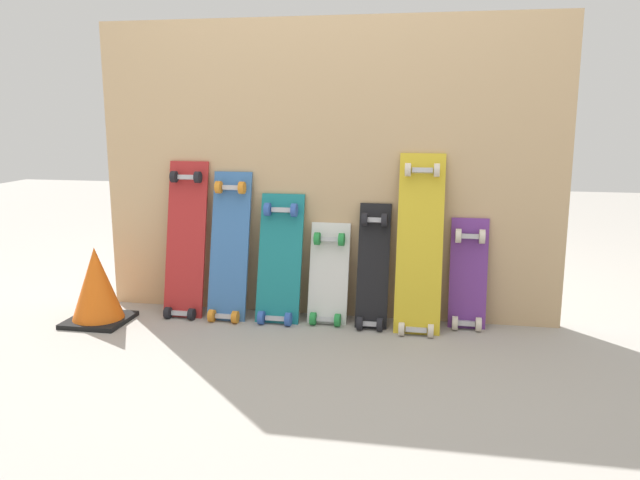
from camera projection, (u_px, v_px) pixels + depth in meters
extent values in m
plane|color=#9E9991|center=(322.00, 317.00, 3.47)|extent=(12.00, 12.00, 0.00)
cube|color=tan|center=(325.00, 171.00, 3.38)|extent=(2.46, 0.04, 1.56)
cube|color=#B22626|center=(186.00, 245.00, 3.48)|extent=(0.22, 0.21, 0.89)
cube|color=#B7B7BF|center=(181.00, 313.00, 3.45)|extent=(0.10, 0.04, 0.03)
cube|color=#B7B7BF|center=(187.00, 177.00, 3.46)|extent=(0.10, 0.04, 0.03)
cylinder|color=black|center=(168.00, 313.00, 3.44)|extent=(0.03, 0.06, 0.06)
cylinder|color=black|center=(192.00, 314.00, 3.42)|extent=(0.03, 0.06, 0.06)
cylinder|color=black|center=(174.00, 177.00, 3.45)|extent=(0.03, 0.06, 0.06)
cylinder|color=black|center=(198.00, 177.00, 3.43)|extent=(0.03, 0.06, 0.06)
cube|color=#386BAD|center=(229.00, 252.00, 3.43)|extent=(0.21, 0.23, 0.84)
cube|color=#B7B7BF|center=(225.00, 316.00, 3.39)|extent=(0.09, 0.04, 0.03)
cube|color=#B7B7BF|center=(231.00, 188.00, 3.42)|extent=(0.09, 0.04, 0.03)
cylinder|color=orange|center=(212.00, 316.00, 3.39)|extent=(0.03, 0.07, 0.07)
cylinder|color=orange|center=(235.00, 317.00, 3.36)|extent=(0.03, 0.07, 0.07)
cylinder|color=orange|center=(219.00, 187.00, 3.42)|extent=(0.03, 0.07, 0.07)
cylinder|color=orange|center=(242.00, 188.00, 3.39)|extent=(0.03, 0.07, 0.07)
cube|color=#197A7F|center=(280.00, 264.00, 3.39)|extent=(0.23, 0.22, 0.73)
cube|color=#B7B7BF|center=(276.00, 318.00, 3.35)|extent=(0.10, 0.04, 0.03)
cube|color=#B7B7BF|center=(282.00, 210.00, 3.39)|extent=(0.10, 0.04, 0.03)
cylinder|color=#3359B2|center=(261.00, 318.00, 3.35)|extent=(0.03, 0.07, 0.07)
cylinder|color=#3359B2|center=(288.00, 319.00, 3.32)|extent=(0.03, 0.07, 0.07)
cylinder|color=#3359B2|center=(268.00, 209.00, 3.39)|extent=(0.03, 0.07, 0.07)
cylinder|color=#3359B2|center=(294.00, 210.00, 3.36)|extent=(0.03, 0.07, 0.07)
cube|color=silver|center=(329.00, 279.00, 3.38)|extent=(0.21, 0.18, 0.58)
cube|color=#B7B7BF|center=(326.00, 319.00, 3.34)|extent=(0.09, 0.04, 0.03)
cube|color=#B7B7BF|center=(330.00, 239.00, 3.37)|extent=(0.09, 0.04, 0.03)
cylinder|color=#268C3F|center=(313.00, 319.00, 3.34)|extent=(0.03, 0.07, 0.07)
cylinder|color=#268C3F|center=(338.00, 320.00, 3.31)|extent=(0.03, 0.07, 0.07)
cylinder|color=#268C3F|center=(317.00, 239.00, 3.37)|extent=(0.03, 0.07, 0.07)
cylinder|color=#268C3F|center=(342.00, 240.00, 3.34)|extent=(0.03, 0.07, 0.07)
cube|color=black|center=(373.00, 272.00, 3.31)|extent=(0.16, 0.21, 0.69)
cube|color=#B7B7BF|center=(370.00, 324.00, 3.27)|extent=(0.07, 0.04, 0.03)
cube|color=#B7B7BF|center=(375.00, 220.00, 3.31)|extent=(0.07, 0.04, 0.03)
cylinder|color=black|center=(360.00, 323.00, 3.26)|extent=(0.03, 0.07, 0.07)
cylinder|color=black|center=(380.00, 325.00, 3.24)|extent=(0.03, 0.07, 0.07)
cylinder|color=black|center=(365.00, 219.00, 3.30)|extent=(0.03, 0.07, 0.07)
cylinder|color=black|center=(384.00, 220.00, 3.28)|extent=(0.03, 0.07, 0.07)
cube|color=gold|center=(419.00, 250.00, 3.22)|extent=(0.23, 0.25, 0.95)
cube|color=#B7B7BF|center=(416.00, 330.00, 3.18)|extent=(0.10, 0.04, 0.03)
cube|color=#B7B7BF|center=(422.00, 170.00, 3.21)|extent=(0.10, 0.04, 0.03)
cylinder|color=beige|center=(402.00, 329.00, 3.18)|extent=(0.03, 0.07, 0.07)
cylinder|color=beige|center=(431.00, 331.00, 3.15)|extent=(0.03, 0.07, 0.07)
cylinder|color=beige|center=(408.00, 170.00, 3.21)|extent=(0.03, 0.07, 0.07)
cylinder|color=beige|center=(437.00, 170.00, 3.18)|extent=(0.03, 0.07, 0.07)
cube|color=#6B338C|center=(468.00, 279.00, 3.28)|extent=(0.19, 0.11, 0.62)
cube|color=#B7B7BF|center=(467.00, 323.00, 3.27)|extent=(0.08, 0.04, 0.03)
cube|color=#B7B7BF|center=(470.00, 236.00, 3.24)|extent=(0.08, 0.04, 0.03)
cylinder|color=beige|center=(455.00, 323.00, 3.26)|extent=(0.03, 0.07, 0.07)
cylinder|color=beige|center=(478.00, 325.00, 3.24)|extent=(0.03, 0.07, 0.07)
cylinder|color=beige|center=(458.00, 236.00, 3.23)|extent=(0.03, 0.07, 0.07)
cylinder|color=beige|center=(482.00, 237.00, 3.21)|extent=(0.03, 0.07, 0.07)
cube|color=black|center=(99.00, 320.00, 3.38)|extent=(0.31, 0.31, 0.02)
cone|color=orange|center=(96.00, 283.00, 3.34)|extent=(0.27, 0.27, 0.38)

